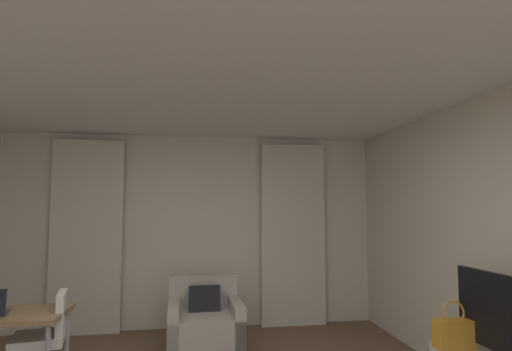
{
  "coord_description": "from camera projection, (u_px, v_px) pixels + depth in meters",
  "views": [
    {
      "loc": [
        0.01,
        -2.72,
        1.6
      ],
      "look_at": [
        0.6,
        1.22,
        1.92
      ],
      "focal_mm": 28.78,
      "sensor_mm": 36.0,
      "label": 1
    }
  ],
  "objects": [
    {
      "name": "curtain_left_panel",
      "position": [
        87.0,
        236.0,
        5.31
      ],
      "size": [
        0.9,
        0.06,
        2.5
      ],
      "color": "beige",
      "rests_on": "ground"
    },
    {
      "name": "armchair",
      "position": [
        205.0,
        326.0,
        4.65
      ],
      "size": [
        0.85,
        0.9,
        0.79
      ],
      "color": "#B2A899",
      "rests_on": "ground"
    },
    {
      "name": "wall_window",
      "position": [
        194.0,
        230.0,
        5.65
      ],
      "size": [
        5.12,
        0.06,
        2.6
      ],
      "color": "beige",
      "rests_on": "ground"
    },
    {
      "name": "ceiling",
      "position": [
        195.0,
        56.0,
        2.77
      ],
      "size": [
        5.12,
        6.12,
        0.06
      ],
      "primitive_type": "cube",
      "color": "white",
      "rests_on": "wall_left"
    },
    {
      "name": "tv_flatscreen",
      "position": [
        511.0,
        324.0,
        2.83
      ],
      "size": [
        0.2,
        1.08,
        0.62
      ],
      "color": "#333338",
      "rests_on": "tv_console"
    },
    {
      "name": "curtain_right_panel",
      "position": [
        293.0,
        234.0,
        5.72
      ],
      "size": [
        0.9,
        0.06,
        2.5
      ],
      "color": "beige",
      "rests_on": "ground"
    },
    {
      "name": "handbag_primary",
      "position": [
        454.0,
        333.0,
        3.21
      ],
      "size": [
        0.3,
        0.14,
        0.37
      ],
      "color": "orange",
      "rests_on": "tv_console"
    }
  ]
}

